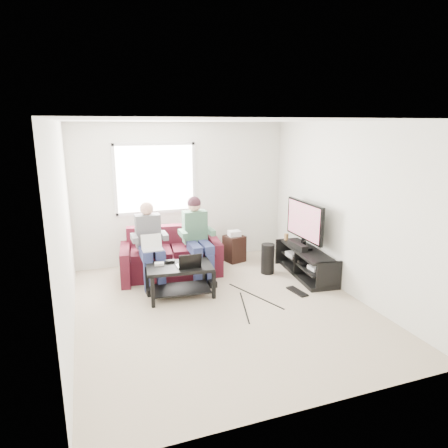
% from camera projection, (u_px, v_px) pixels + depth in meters
% --- Properties ---
extents(floor, '(4.50, 4.50, 0.00)m').
position_uv_depth(floor, '(222.00, 307.00, 5.72)').
color(floor, beige).
rests_on(floor, ground).
extents(ceiling, '(4.50, 4.50, 0.00)m').
position_uv_depth(ceiling, '(222.00, 120.00, 5.09)').
color(ceiling, white).
rests_on(ceiling, wall_back).
extents(wall_back, '(4.50, 0.00, 4.50)m').
position_uv_depth(wall_back, '(183.00, 193.00, 7.46)').
color(wall_back, silver).
rests_on(wall_back, floor).
extents(wall_front, '(4.50, 0.00, 4.50)m').
position_uv_depth(wall_front, '(311.00, 278.00, 3.35)').
color(wall_front, silver).
rests_on(wall_front, floor).
extents(wall_left, '(0.00, 4.50, 4.50)m').
position_uv_depth(wall_left, '(64.00, 232.00, 4.76)').
color(wall_left, silver).
rests_on(wall_left, floor).
extents(wall_right, '(0.00, 4.50, 4.50)m').
position_uv_depth(wall_right, '(346.00, 209.00, 6.06)').
color(wall_right, silver).
rests_on(wall_right, floor).
extents(window, '(1.48, 0.04, 1.28)m').
position_uv_depth(window, '(156.00, 179.00, 7.21)').
color(window, white).
rests_on(window, wall_back).
extents(sofa, '(1.82, 0.98, 0.81)m').
position_uv_depth(sofa, '(171.00, 257.00, 6.95)').
color(sofa, '#4B1220').
rests_on(sofa, floor).
extents(person_left, '(0.40, 0.71, 1.33)m').
position_uv_depth(person_left, '(150.00, 241.00, 6.45)').
color(person_left, navy).
rests_on(person_left, sofa).
extents(person_right, '(0.40, 0.71, 1.38)m').
position_uv_depth(person_right, '(197.00, 232.00, 6.71)').
color(person_right, navy).
rests_on(person_right, sofa).
extents(laptop_silver, '(0.35, 0.27, 0.24)m').
position_uv_depth(laptop_silver, '(152.00, 246.00, 6.24)').
color(laptop_silver, silver).
rests_on(laptop_silver, person_left).
extents(coffee_table, '(1.03, 0.70, 0.49)m').
position_uv_depth(coffee_table, '(180.00, 273.00, 6.03)').
color(coffee_table, black).
rests_on(coffee_table, floor).
extents(laptop_black, '(0.36, 0.26, 0.24)m').
position_uv_depth(laptop_black, '(188.00, 259.00, 5.94)').
color(laptop_black, black).
rests_on(laptop_black, coffee_table).
extents(controller_a, '(0.15, 0.11, 0.04)m').
position_uv_depth(controller_a, '(159.00, 264.00, 6.02)').
color(controller_a, silver).
rests_on(controller_a, coffee_table).
extents(controller_b, '(0.15, 0.10, 0.04)m').
position_uv_depth(controller_b, '(170.00, 261.00, 6.13)').
color(controller_b, black).
rests_on(controller_b, coffee_table).
extents(controller_c, '(0.15, 0.11, 0.04)m').
position_uv_depth(controller_c, '(196.00, 259.00, 6.23)').
color(controller_c, gray).
rests_on(controller_c, coffee_table).
extents(tv_stand, '(0.59, 1.48, 0.48)m').
position_uv_depth(tv_stand, '(306.00, 264.00, 6.89)').
color(tv_stand, black).
rests_on(tv_stand, floor).
extents(tv, '(0.12, 1.10, 0.81)m').
position_uv_depth(tv, '(304.00, 222.00, 6.80)').
color(tv, black).
rests_on(tv, tv_stand).
extents(soundbar, '(0.12, 0.50, 0.10)m').
position_uv_depth(soundbar, '(297.00, 246.00, 6.86)').
color(soundbar, black).
rests_on(soundbar, tv_stand).
extents(drink_cup, '(0.08, 0.08, 0.12)m').
position_uv_depth(drink_cup, '(286.00, 237.00, 7.37)').
color(drink_cup, '#9D7644').
rests_on(drink_cup, tv_stand).
extents(console_white, '(0.30, 0.22, 0.06)m').
position_uv_depth(console_white, '(319.00, 268.00, 6.50)').
color(console_white, silver).
rests_on(console_white, tv_stand).
extents(console_grey, '(0.34, 0.26, 0.08)m').
position_uv_depth(console_grey, '(297.00, 254.00, 7.14)').
color(console_grey, gray).
rests_on(console_grey, tv_stand).
extents(console_black, '(0.38, 0.30, 0.07)m').
position_uv_depth(console_black, '(307.00, 261.00, 6.82)').
color(console_black, black).
rests_on(console_black, tv_stand).
extents(subwoofer, '(0.23, 0.23, 0.53)m').
position_uv_depth(subwoofer, '(268.00, 259.00, 6.99)').
color(subwoofer, black).
rests_on(subwoofer, floor).
extents(keyboard_floor, '(0.19, 0.43, 0.02)m').
position_uv_depth(keyboard_floor, '(297.00, 291.00, 6.24)').
color(keyboard_floor, black).
rests_on(keyboard_floor, floor).
extents(end_table, '(0.34, 0.34, 0.60)m').
position_uv_depth(end_table, '(234.00, 247.00, 7.61)').
color(end_table, black).
rests_on(end_table, floor).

